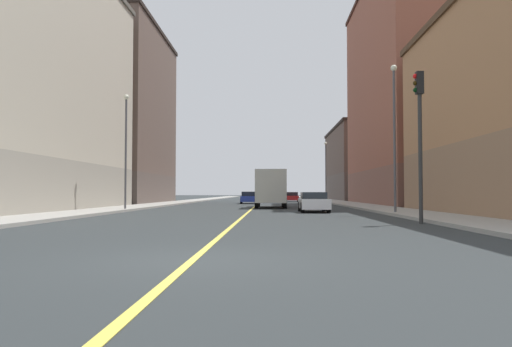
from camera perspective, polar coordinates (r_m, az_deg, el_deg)
ground_plane at (r=9.26m, az=-7.33°, el=-9.95°), size 400.00×400.00×0.00m
sidewalk_left at (r=58.61m, az=9.60°, el=-3.31°), size 3.22×168.00×0.15m
sidewalk_right at (r=59.08m, az=-8.82°, el=-3.31°), size 3.22×168.00×0.15m
lane_center_stripe at (r=58.09m, az=0.35°, el=-3.42°), size 0.16×154.00×0.01m
building_left_mid at (r=52.74m, az=18.74°, el=8.93°), size 11.57×24.35×22.63m
building_left_far at (r=77.27m, az=13.13°, el=1.07°), size 11.57×22.42×11.13m
building_right_midblock at (r=57.95m, az=-16.55°, el=6.37°), size 11.57×18.66×19.57m
traffic_light_left_near at (r=20.76m, az=18.46°, el=5.35°), size 0.40×0.32×6.09m
street_lamp_left_near at (r=28.87m, az=15.77°, el=5.54°), size 0.36×0.36×8.32m
street_lamp_right_near at (r=34.43m, az=-14.88°, el=3.79°), size 0.36×0.36×7.75m
street_lamp_left_far at (r=63.03m, az=8.11°, el=0.94°), size 0.36×0.36×7.51m
car_red at (r=65.54m, az=4.15°, el=-2.74°), size 2.07×4.15×1.27m
car_blue at (r=54.39m, az=-0.83°, el=-2.84°), size 2.01×4.42×1.32m
car_white at (r=31.30m, az=6.70°, el=-3.33°), size 1.80×4.26×1.26m
box_truck at (r=39.75m, az=1.73°, el=-1.71°), size 2.47×7.46×2.99m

